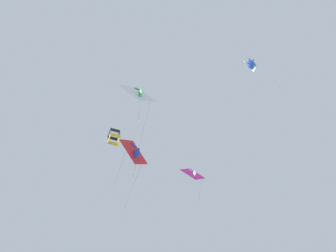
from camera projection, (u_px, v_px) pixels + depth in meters
The scene contains 5 objects.
kite_delta_near_right at pixel (135, 152), 37.96m from camera, with size 1.84×3.50×8.11m.
kite_fish_near_left at pixel (251, 65), 40.71m from camera, with size 3.89×3.45×8.04m.
kite_delta_upper_right at pixel (193, 174), 45.94m from camera, with size 1.75×2.80×5.37m.
kite_box_mid_left at pixel (114, 137), 40.79m from camera, with size 2.77×2.26×8.52m.
kite_delta_low_drifter at pixel (139, 93), 35.40m from camera, with size 1.79×3.03×8.18m.
Camera 1 is at (21.50, -18.72, 9.45)m, focal length 40.44 mm.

